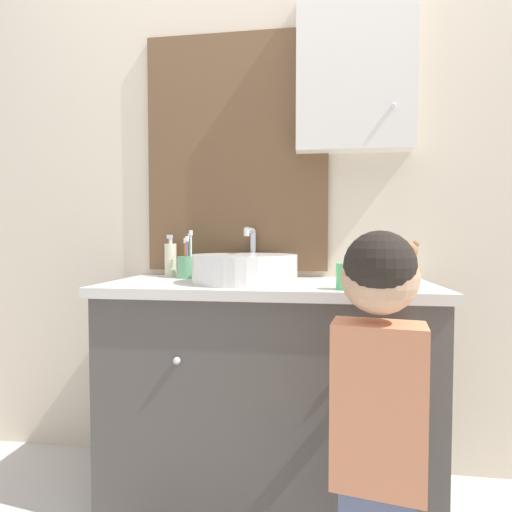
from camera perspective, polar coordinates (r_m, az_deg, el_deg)
wall_back at (r=1.77m, az=3.02°, el=11.99°), size 3.20×0.18×2.50m
vanity_counter at (r=1.58m, az=1.67°, el=-18.71°), size 1.20×0.50×0.82m
sink_basin at (r=1.48m, az=-1.55°, el=-1.66°), size 0.39×0.44×0.21m
toothbrush_holder at (r=1.67m, az=-9.68°, el=-1.40°), size 0.09×0.09×0.20m
soap_dispenser at (r=1.75m, az=-12.10°, el=-0.47°), size 0.05×0.05×0.18m
child_figure at (r=1.06m, az=17.14°, el=-18.28°), size 0.28×0.47×1.00m
teddy_bear at (r=1.52m, az=20.95°, el=-1.02°), size 0.09×0.07×0.16m
drinking_cup at (r=1.30m, az=12.87°, el=-2.87°), size 0.07×0.07×0.08m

